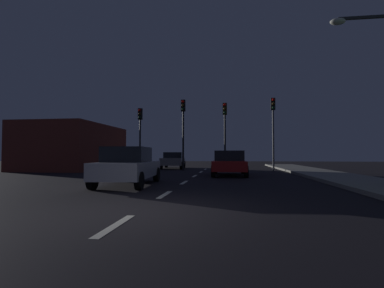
{
  "coord_description": "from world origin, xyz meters",
  "views": [
    {
      "loc": [
        1.95,
        -5.92,
        1.23
      ],
      "look_at": [
        -0.82,
        15.39,
        2.03
      ],
      "focal_mm": 26.51,
      "sensor_mm": 36.0,
      "label": 1
    }
  ],
  "objects": [
    {
      "name": "ground_plane",
      "position": [
        0.0,
        7.0,
        0.0
      ],
      "size": [
        80.0,
        80.0,
        0.0
      ],
      "primitive_type": "plane",
      "color": "black"
    },
    {
      "name": "lane_stripe_nearest",
      "position": [
        0.0,
        -1.2,
        0.0
      ],
      "size": [
        0.16,
        1.6,
        0.01
      ],
      "primitive_type": "cube",
      "color": "silver",
      "rests_on": "ground_plane"
    },
    {
      "name": "traffic_signal_center_right",
      "position": [
        1.67,
        15.63,
        3.6
      ],
      "size": [
        0.32,
        0.38,
        5.15
      ],
      "color": "black",
      "rests_on": "ground_plane"
    },
    {
      "name": "traffic_signal_center_left",
      "position": [
        -1.54,
        15.63,
        3.8
      ],
      "size": [
        0.32,
        0.38,
        5.48
      ],
      "color": "black",
      "rests_on": "ground_plane"
    },
    {
      "name": "sidewalk_curb_right",
      "position": [
        7.5,
        7.0,
        0.07
      ],
      "size": [
        3.0,
        40.0,
        0.15
      ],
      "primitive_type": "cube",
      "color": "gray",
      "rests_on": "ground_plane"
    },
    {
      "name": "car_adjacent_lane",
      "position": [
        -2.04,
        5.02,
        0.77
      ],
      "size": [
        2.13,
        4.4,
        1.52
      ],
      "color": "silver",
      "rests_on": "ground_plane"
    },
    {
      "name": "storefront_left",
      "position": [
        -10.87,
        16.26,
        1.83
      ],
      "size": [
        5.74,
        8.75,
        3.67
      ],
      "primitive_type": "cube",
      "color": "maroon",
      "rests_on": "ground_plane"
    },
    {
      "name": "street_lamp_right",
      "position": [
        7.43,
        5.16,
        3.95
      ],
      "size": [
        2.13,
        0.36,
        6.43
      ],
      "color": "black",
      "rests_on": "ground_plane"
    },
    {
      "name": "car_stopped_ahead",
      "position": [
        1.98,
        10.92,
        0.74
      ],
      "size": [
        1.98,
        4.31,
        1.45
      ],
      "color": "#B21919",
      "rests_on": "ground_plane"
    },
    {
      "name": "traffic_signal_far_right",
      "position": [
        5.23,
        15.63,
        3.78
      ],
      "size": [
        0.32,
        0.38,
        5.44
      ],
      "color": "#4C4C51",
      "rests_on": "ground_plane"
    },
    {
      "name": "lane_stripe_third",
      "position": [
        0.0,
        6.4,
        0.0
      ],
      "size": [
        0.16,
        1.6,
        0.01
      ],
      "primitive_type": "cube",
      "color": "silver",
      "rests_on": "ground_plane"
    },
    {
      "name": "lane_stripe_fifth",
      "position": [
        0.0,
        14.0,
        0.0
      ],
      "size": [
        0.16,
        1.6,
        0.01
      ],
      "primitive_type": "cube",
      "color": "silver",
      "rests_on": "ground_plane"
    },
    {
      "name": "traffic_signal_far_left",
      "position": [
        -4.99,
        15.63,
        3.42
      ],
      "size": [
        0.32,
        0.38,
        4.88
      ],
      "color": "#2D2D30",
      "rests_on": "ground_plane"
    },
    {
      "name": "lane_stripe_sixth",
      "position": [
        0.0,
        17.8,
        0.0
      ],
      "size": [
        0.16,
        1.6,
        0.01
      ],
      "primitive_type": "cube",
      "color": "silver",
      "rests_on": "ground_plane"
    },
    {
      "name": "lane_stripe_fourth",
      "position": [
        0.0,
        10.2,
        0.0
      ],
      "size": [
        0.16,
        1.6,
        0.01
      ],
      "primitive_type": "cube",
      "color": "silver",
      "rests_on": "ground_plane"
    },
    {
      "name": "car_oncoming_far",
      "position": [
        -2.94,
        18.8,
        0.74
      ],
      "size": [
        2.19,
        4.32,
        1.43
      ],
      "color": "gray",
      "rests_on": "ground_plane"
    },
    {
      "name": "lane_stripe_second",
      "position": [
        0.0,
        2.6,
        0.0
      ],
      "size": [
        0.16,
        1.6,
        0.01
      ],
      "primitive_type": "cube",
      "color": "silver",
      "rests_on": "ground_plane"
    }
  ]
}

